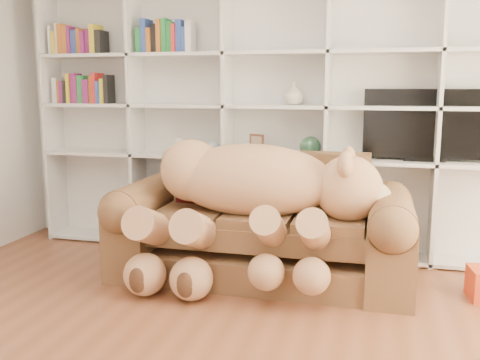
# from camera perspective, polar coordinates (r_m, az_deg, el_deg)

# --- Properties ---
(wall_back) EXTENTS (5.00, 0.02, 2.70)m
(wall_back) POSITION_cam_1_polar(r_m,az_deg,el_deg) (4.86, 4.38, 8.49)
(wall_back) COLOR silver
(wall_back) RESTS_ON floor
(bookshelf) EXTENTS (4.43, 0.35, 2.40)m
(bookshelf) POSITION_cam_1_polar(r_m,az_deg,el_deg) (4.77, 1.21, 7.96)
(bookshelf) COLOR white
(bookshelf) RESTS_ON floor
(sofa) EXTENTS (2.25, 0.97, 0.95)m
(sofa) POSITION_cam_1_polar(r_m,az_deg,el_deg) (4.19, 2.37, -5.49)
(sofa) COLOR brown
(sofa) RESTS_ON floor
(teddy_bear) EXTENTS (1.84, 0.97, 1.07)m
(teddy_bear) POSITION_cam_1_polar(r_m,az_deg,el_deg) (3.94, 1.09, -1.67)
(teddy_bear) COLOR tan
(teddy_bear) RESTS_ON sofa
(throw_pillow) EXTENTS (0.44, 0.28, 0.44)m
(throw_pillow) POSITION_cam_1_polar(r_m,az_deg,el_deg) (4.40, -3.88, -0.29)
(throw_pillow) COLOR #52100E
(throw_pillow) RESTS_ON sofa
(tv) EXTENTS (0.99, 0.18, 0.59)m
(tv) POSITION_cam_1_polar(r_m,az_deg,el_deg) (4.66, 19.17, 5.50)
(tv) COLOR black
(tv) RESTS_ON bookshelf
(picture_frame) EXTENTS (0.14, 0.08, 0.18)m
(picture_frame) POSITION_cam_1_polar(r_m,az_deg,el_deg) (4.73, 1.80, 3.80)
(picture_frame) COLOR #552E1D
(picture_frame) RESTS_ON bookshelf
(green_vase) EXTENTS (0.18, 0.18, 0.18)m
(green_vase) POSITION_cam_1_polar(r_m,az_deg,el_deg) (4.65, 7.49, 3.51)
(green_vase) COLOR #2D583B
(green_vase) RESTS_ON bookshelf
(figurine_tall) EXTENTS (0.10, 0.10, 0.15)m
(figurine_tall) POSITION_cam_1_polar(r_m,az_deg,el_deg) (4.94, -6.53, 3.71)
(figurine_tall) COLOR silver
(figurine_tall) RESTS_ON bookshelf
(figurine_short) EXTENTS (0.08, 0.08, 0.12)m
(figurine_short) POSITION_cam_1_polar(r_m,az_deg,el_deg) (4.91, -5.50, 3.53)
(figurine_short) COLOR silver
(figurine_short) RESTS_ON bookshelf
(snow_globe) EXTENTS (0.12, 0.12, 0.12)m
(snow_globe) POSITION_cam_1_polar(r_m,az_deg,el_deg) (4.84, -2.92, 3.52)
(snow_globe) COLOR silver
(snow_globe) RESTS_ON bookshelf
(shelf_vase) EXTENTS (0.20, 0.20, 0.19)m
(shelf_vase) POSITION_cam_1_polar(r_m,az_deg,el_deg) (4.64, 5.72, 9.15)
(shelf_vase) COLOR beige
(shelf_vase) RESTS_ON bookshelf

